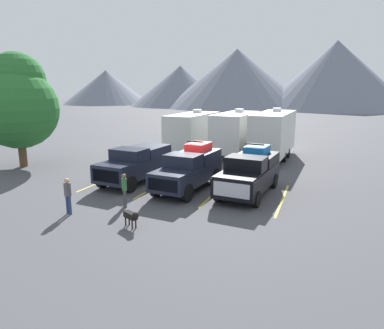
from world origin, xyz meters
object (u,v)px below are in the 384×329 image
Objects in this scene: pickup_truck_a at (136,163)px; camper_trailer_a at (193,131)px; pickup_truck_b at (189,168)px; person_a at (68,194)px; camper_trailer_b at (236,131)px; pickup_truck_c at (250,172)px; person_b at (124,188)px; camper_trailer_c at (273,133)px; dog at (132,216)px.

pickup_truck_a is 9.96m from camper_trailer_a.
pickup_truck_a is 0.70× the size of camper_trailer_a.
person_a is (-3.62, -5.67, -0.24)m from pickup_truck_b.
pickup_truck_a is 0.71× the size of camper_trailer_b.
pickup_truck_c is 3.39× the size of person_b.
person_b is (-1.78, -3.92, -0.26)m from pickup_truck_b.
camper_trailer_b is (-3.35, 10.18, 0.83)m from pickup_truck_c.
person_a is 2.54m from person_b.
pickup_truck_c is at bearing -71.78° from camper_trailer_b.
camper_trailer_c is at bearing 70.88° from person_b.
camper_trailer_c is 14.98m from person_b.
person_a is 1.03× the size of person_b.
camper_trailer_c is at bearing 91.17° from pickup_truck_c.
pickup_truck_a is at bearing -178.56° from pickup_truck_c.
dog is (3.47, -0.34, -0.46)m from person_a.
camper_trailer_a is 15.89m from person_a.
pickup_truck_c is at bearing 41.38° from person_a.
camper_trailer_a is (-0.15, 9.93, 0.80)m from pickup_truck_a.
person_a is (-3.58, -16.29, -1.04)m from camper_trailer_b.
camper_trailer_b reaches higher than person_b.
camper_trailer_b reaches higher than person_a.
pickup_truck_a is 3.56m from pickup_truck_b.
camper_trailer_a is at bearing 102.36° from dog.
person_b is at bearing -96.83° from camper_trailer_b.
person_a is at bearing -89.72° from camper_trailer_a.
pickup_truck_b reaches higher than pickup_truck_a.
camper_trailer_a is at bearing 90.86° from pickup_truck_a.
camper_trailer_a is at bearing 125.72° from pickup_truck_c.
dog is at bearing -118.24° from pickup_truck_c.
camper_trailer_c is at bearing 56.14° from pickup_truck_a.
person_b reaches higher than dog.
pickup_truck_b is 10.87m from camper_trailer_a.
camper_trailer_a is 6.82m from camper_trailer_c.
dog is at bearing -77.64° from camper_trailer_a.
person_b is at bearing -139.46° from pickup_truck_c.
camper_trailer_b is at bearing 71.26° from pickup_truck_a.
pickup_truck_b reaches higher than pickup_truck_c.
pickup_truck_a is 3.35× the size of person_b.
pickup_truck_c is (6.86, 0.17, 0.02)m from pickup_truck_a.
camper_trailer_c is (6.67, 9.93, 0.94)m from pickup_truck_a.
camper_trailer_a is at bearing -179.94° from camper_trailer_c.
pickup_truck_c is at bearing 61.76° from dog.
person_a is at bearing 174.47° from dog.
pickup_truck_a is at bearing -89.14° from camper_trailer_a.
camper_trailer_c is at bearing -7.63° from camper_trailer_b.
camper_trailer_c reaches higher than dog.
pickup_truck_b is 6.73m from person_a.
camper_trailer_b is 3.18m from camper_trailer_c.
pickup_truck_a is 0.99× the size of pickup_truck_c.
dog is at bearing -5.53° from person_a.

